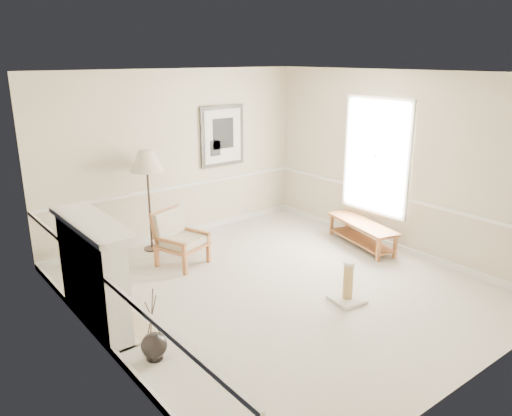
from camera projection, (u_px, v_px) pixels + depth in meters
The scene contains 8 objects.
ground at pixel (279, 288), 6.96m from camera, with size 5.50×5.50×0.00m, color silver.
room at pixel (285, 154), 6.55m from camera, with size 5.04×5.54×2.92m.
fireplace at pixel (94, 275), 5.84m from camera, with size 0.64×1.64×1.31m.
floor_vase at pixel (154, 346), 5.28m from camera, with size 0.28×0.28×0.82m.
armchair at pixel (177, 236), 7.65m from camera, with size 0.82×0.85×0.85m.
floor_lamp at pixel (147, 164), 7.91m from camera, with size 0.69×0.69×1.67m.
bench at pixel (362, 230), 8.41m from camera, with size 0.76×1.52×0.42m.
scratching_post at pixel (348, 289), 6.52m from camera, with size 0.44×0.44×0.56m.
Camera 1 is at (-4.15, -4.79, 3.10)m, focal length 35.00 mm.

